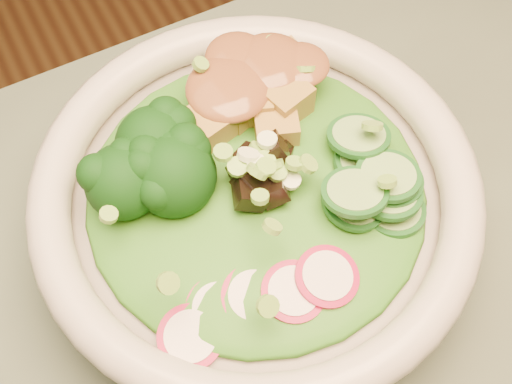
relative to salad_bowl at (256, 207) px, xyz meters
name	(u,v)px	position (x,y,z in m)	size (l,w,h in m)	color
salad_bowl	(256,207)	(0.00, 0.00, 0.00)	(0.30, 0.30, 0.08)	beige
lettuce_bed	(256,191)	(0.00, 0.00, 0.02)	(0.23, 0.23, 0.03)	#276816
broccoli_florets	(147,189)	(-0.07, 0.02, 0.04)	(0.09, 0.08, 0.05)	black
radish_slices	(273,292)	(-0.02, -0.07, 0.03)	(0.12, 0.05, 0.02)	maroon
cucumber_slices	(367,173)	(0.07, -0.03, 0.04)	(0.08, 0.08, 0.04)	#93C56D
mushroom_heap	(254,161)	(0.01, 0.01, 0.04)	(0.08, 0.08, 0.05)	black
tofu_cubes	(249,93)	(0.03, 0.07, 0.04)	(0.10, 0.07, 0.04)	olive
peanut_sauce	(249,80)	(0.03, 0.07, 0.05)	(0.08, 0.06, 0.02)	brown
scallion_garnish	(256,170)	(0.00, 0.00, 0.05)	(0.22, 0.22, 0.03)	#76AF3E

